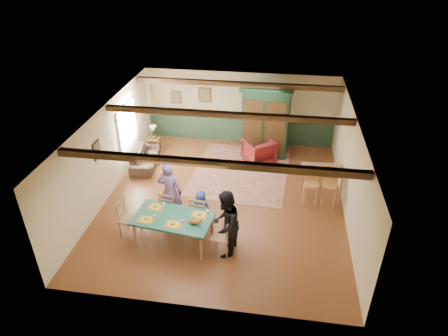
# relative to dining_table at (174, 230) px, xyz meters

# --- Properties ---
(floor) EXTENTS (8.00, 8.00, 0.00)m
(floor) POSITION_rel_dining_table_xyz_m (0.98, 2.06, -0.41)
(floor) COLOR #5C301A
(floor) RESTS_ON ground
(wall_back) EXTENTS (7.00, 0.02, 2.70)m
(wall_back) POSITION_rel_dining_table_xyz_m (0.98, 6.06, 0.94)
(wall_back) COLOR beige
(wall_back) RESTS_ON floor
(wall_left) EXTENTS (0.02, 8.00, 2.70)m
(wall_left) POSITION_rel_dining_table_xyz_m (-2.52, 2.06, 0.94)
(wall_left) COLOR beige
(wall_left) RESTS_ON floor
(wall_right) EXTENTS (0.02, 8.00, 2.70)m
(wall_right) POSITION_rel_dining_table_xyz_m (4.48, 2.06, 0.94)
(wall_right) COLOR beige
(wall_right) RESTS_ON floor
(ceiling) EXTENTS (7.00, 8.00, 0.02)m
(ceiling) POSITION_rel_dining_table_xyz_m (0.98, 2.06, 2.29)
(ceiling) COLOR white
(ceiling) RESTS_ON wall_back
(wainscot_back) EXTENTS (6.95, 0.03, 0.90)m
(wainscot_back) POSITION_rel_dining_table_xyz_m (0.98, 6.04, 0.04)
(wainscot_back) COLOR #223E2B
(wainscot_back) RESTS_ON floor
(ceiling_beam_front) EXTENTS (6.95, 0.16, 0.16)m
(ceiling_beam_front) POSITION_rel_dining_table_xyz_m (0.98, -0.24, 2.20)
(ceiling_beam_front) COLOR black
(ceiling_beam_front) RESTS_ON ceiling
(ceiling_beam_mid) EXTENTS (6.95, 0.16, 0.16)m
(ceiling_beam_mid) POSITION_rel_dining_table_xyz_m (0.98, 2.46, 2.20)
(ceiling_beam_mid) COLOR black
(ceiling_beam_mid) RESTS_ON ceiling
(ceiling_beam_back) EXTENTS (6.95, 0.16, 0.16)m
(ceiling_beam_back) POSITION_rel_dining_table_xyz_m (0.98, 5.06, 2.20)
(ceiling_beam_back) COLOR black
(ceiling_beam_back) RESTS_ON ceiling
(window_left) EXTENTS (0.06, 1.60, 1.30)m
(window_left) POSITION_rel_dining_table_xyz_m (-2.49, 3.76, 1.14)
(window_left) COLOR white
(window_left) RESTS_ON wall_left
(picture_left_wall) EXTENTS (0.04, 0.42, 0.52)m
(picture_left_wall) POSITION_rel_dining_table_xyz_m (-2.49, 1.46, 1.34)
(picture_left_wall) COLOR gray
(picture_left_wall) RESTS_ON wall_left
(picture_back_a) EXTENTS (0.45, 0.04, 0.55)m
(picture_back_a) POSITION_rel_dining_table_xyz_m (-0.32, 6.03, 1.39)
(picture_back_a) COLOR gray
(picture_back_a) RESTS_ON wall_back
(picture_back_b) EXTENTS (0.38, 0.04, 0.48)m
(picture_back_b) POSITION_rel_dining_table_xyz_m (-1.42, 6.03, 1.24)
(picture_back_b) COLOR gray
(picture_back_b) RESTS_ON wall_back
(dining_table) EXTENTS (2.08, 1.33, 0.82)m
(dining_table) POSITION_rel_dining_table_xyz_m (0.00, 0.00, 0.00)
(dining_table) COLOR #1D5C4C
(dining_table) RESTS_ON floor
(dining_chair_far_left) EXTENTS (0.51, 0.53, 1.03)m
(dining_chair_far_left) POSITION_rel_dining_table_xyz_m (-0.33, 0.83, 0.11)
(dining_chair_far_left) COLOR #9A6E4D
(dining_chair_far_left) RESTS_ON floor
(dining_chair_far_right) EXTENTS (0.51, 0.53, 1.03)m
(dining_chair_far_right) POSITION_rel_dining_table_xyz_m (0.53, 0.72, 0.11)
(dining_chair_far_right) COLOR #9A6E4D
(dining_chair_far_right) RESTS_ON floor
(dining_chair_end_left) EXTENTS (0.53, 0.51, 1.03)m
(dining_chair_end_left) POSITION_rel_dining_table_xyz_m (-1.24, 0.16, 0.11)
(dining_chair_end_left) COLOR #9A6E4D
(dining_chair_end_left) RESTS_ON floor
(dining_chair_end_right) EXTENTS (0.53, 0.51, 1.03)m
(dining_chair_end_right) POSITION_rel_dining_table_xyz_m (1.24, -0.16, 0.11)
(dining_chair_end_right) COLOR #9A6E4D
(dining_chair_end_right) RESTS_ON floor
(person_man) EXTENTS (0.74, 0.53, 1.88)m
(person_man) POSITION_rel_dining_table_xyz_m (-0.32, 0.92, 0.53)
(person_man) COLOR #725796
(person_man) RESTS_ON floor
(person_woman) EXTENTS (0.78, 0.95, 1.79)m
(person_woman) POSITION_rel_dining_table_xyz_m (1.35, -0.17, 0.49)
(person_woman) COLOR black
(person_woman) RESTS_ON floor
(person_child) EXTENTS (0.57, 0.41, 1.09)m
(person_child) POSITION_rel_dining_table_xyz_m (0.54, 0.81, 0.14)
(person_child) COLOR #2937A4
(person_child) RESTS_ON floor
(cat) EXTENTS (0.41, 0.20, 0.20)m
(cat) POSITION_rel_dining_table_xyz_m (0.58, -0.18, 0.51)
(cat) COLOR #C16C22
(cat) RESTS_ON dining_table
(place_setting_near_left) EXTENTS (0.47, 0.38, 0.11)m
(place_setting_near_left) POSITION_rel_dining_table_xyz_m (-0.63, -0.19, 0.46)
(place_setting_near_left) COLOR yellow
(place_setting_near_left) RESTS_ON dining_table
(place_setting_near_center) EXTENTS (0.47, 0.38, 0.11)m
(place_setting_near_center) POSITION_rel_dining_table_xyz_m (0.07, -0.28, 0.46)
(place_setting_near_center) COLOR yellow
(place_setting_near_center) RESTS_ON dining_table
(place_setting_far_left) EXTENTS (0.47, 0.38, 0.11)m
(place_setting_far_left) POSITION_rel_dining_table_xyz_m (-0.56, 0.35, 0.46)
(place_setting_far_left) COLOR yellow
(place_setting_far_left) RESTS_ON dining_table
(place_setting_far_right) EXTENTS (0.47, 0.38, 0.11)m
(place_setting_far_right) POSITION_rel_dining_table_xyz_m (0.63, 0.19, 0.46)
(place_setting_far_right) COLOR yellow
(place_setting_far_right) RESTS_ON dining_table
(area_rug) EXTENTS (3.32, 3.85, 0.01)m
(area_rug) POSITION_rel_dining_table_xyz_m (1.30, 3.76, -0.40)
(area_rug) COLOR tan
(area_rug) RESTS_ON floor
(armoire) EXTENTS (1.83, 0.88, 2.49)m
(armoire) POSITION_rel_dining_table_xyz_m (1.98, 5.15, 0.84)
(armoire) COLOR black
(armoire) RESTS_ON floor
(armchair) EXTENTS (1.29, 1.30, 0.86)m
(armchair) POSITION_rel_dining_table_xyz_m (1.82, 4.55, 0.02)
(armchair) COLOR #450D12
(armchair) RESTS_ON floor
(sofa) EXTENTS (0.95, 1.94, 0.55)m
(sofa) POSITION_rel_dining_table_xyz_m (-2.03, 3.79, -0.13)
(sofa) COLOR #423229
(sofa) RESTS_ON floor
(end_table) EXTENTS (0.46, 0.46, 0.52)m
(end_table) POSITION_rel_dining_table_xyz_m (-2.00, 4.77, -0.15)
(end_table) COLOR black
(end_table) RESTS_ON floor
(table_lamp) EXTENTS (0.29, 0.29, 0.48)m
(table_lamp) POSITION_rel_dining_table_xyz_m (-2.00, 4.77, 0.36)
(table_lamp) COLOR tan
(table_lamp) RESTS_ON end_table
(counter_table) EXTENTS (1.27, 0.81, 1.01)m
(counter_table) POSITION_rel_dining_table_xyz_m (3.82, 2.65, 0.10)
(counter_table) COLOR tan
(counter_table) RESTS_ON floor
(bar_stool_left) EXTENTS (0.45, 0.49, 1.25)m
(bar_stool_left) POSITION_rel_dining_table_xyz_m (3.49, 2.12, 0.22)
(bar_stool_left) COLOR tan
(bar_stool_left) RESTS_ON floor
(bar_stool_right) EXTENTS (0.48, 0.52, 1.27)m
(bar_stool_right) POSITION_rel_dining_table_xyz_m (4.01, 2.18, 0.23)
(bar_stool_right) COLOR tan
(bar_stool_right) RESTS_ON floor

